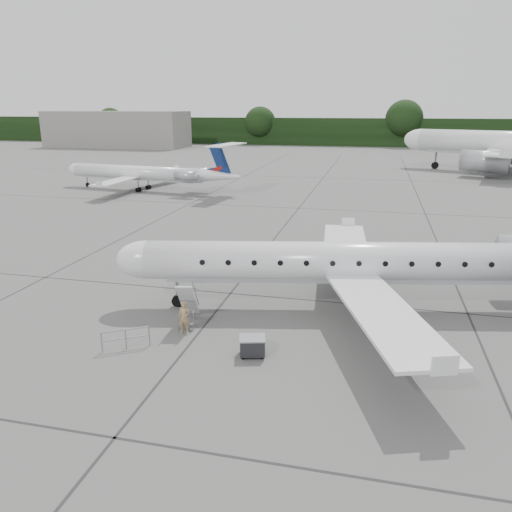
% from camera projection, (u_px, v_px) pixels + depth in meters
% --- Properties ---
extents(ground, '(320.00, 320.00, 0.00)m').
position_uv_depth(ground, '(308.00, 327.00, 26.17)').
color(ground, '#5F5F5C').
rests_on(ground, ground).
extents(treeline, '(260.00, 4.00, 8.00)m').
position_uv_depth(treeline, '(368.00, 132.00, 146.19)').
color(treeline, black).
rests_on(treeline, ground).
extents(terminal_building, '(40.00, 14.00, 10.00)m').
position_uv_depth(terminal_building, '(117.00, 129.00, 142.80)').
color(terminal_building, slate).
rests_on(terminal_building, ground).
extents(main_regional_jet, '(34.29, 27.71, 7.80)m').
position_uv_depth(main_regional_jet, '(360.00, 243.00, 27.50)').
color(main_regional_jet, silver).
rests_on(main_regional_jet, ground).
extents(airstair, '(1.28, 2.33, 2.45)m').
position_uv_depth(airstair, '(188.00, 301.00, 26.36)').
color(airstair, silver).
rests_on(airstair, ground).
extents(passenger, '(0.64, 0.44, 1.70)m').
position_uv_depth(passenger, '(184.00, 317.00, 25.27)').
color(passenger, '#987B53').
rests_on(passenger, ground).
extents(safety_railing, '(1.91, 1.24, 1.00)m').
position_uv_depth(safety_railing, '(126.00, 339.00, 23.66)').
color(safety_railing, gray).
rests_on(safety_railing, ground).
extents(baggage_cart, '(1.34, 1.18, 0.98)m').
position_uv_depth(baggage_cart, '(252.00, 346.00, 23.01)').
color(baggage_cart, black).
rests_on(baggage_cart, ground).
extents(bg_regional_left, '(27.82, 21.69, 6.71)m').
position_uv_depth(bg_regional_left, '(136.00, 166.00, 68.41)').
color(bg_regional_left, silver).
rests_on(bg_regional_left, ground).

